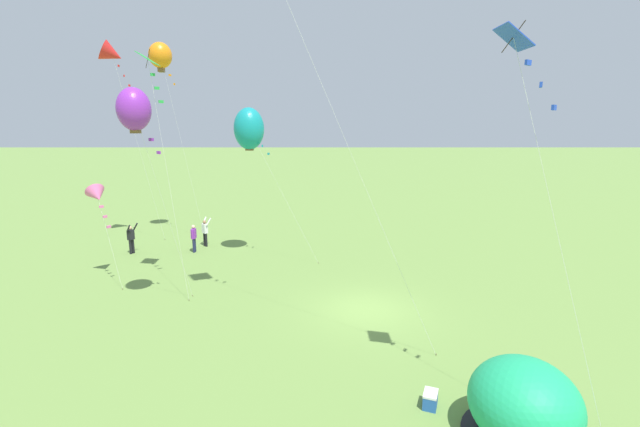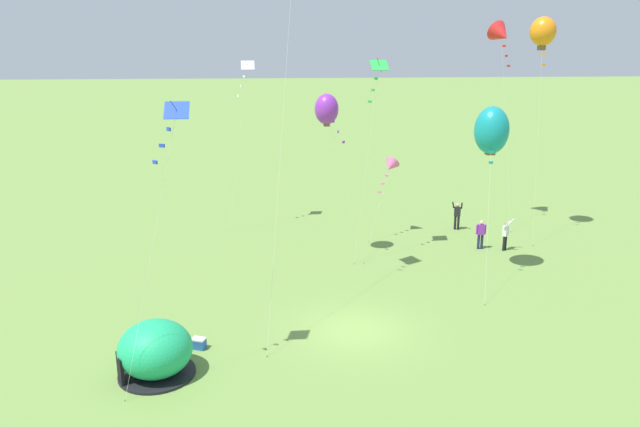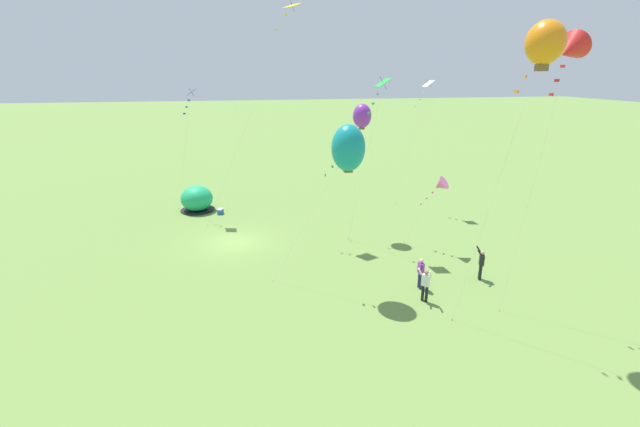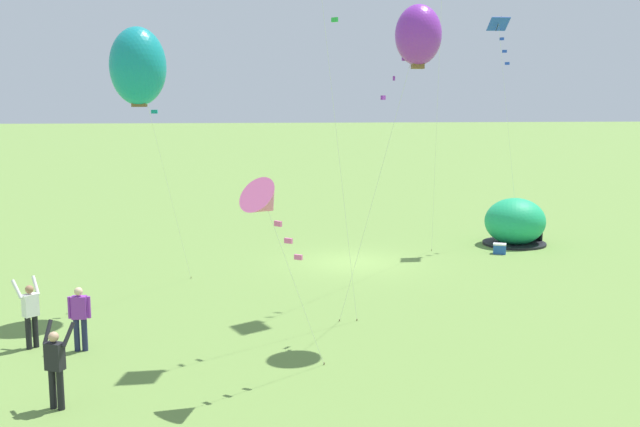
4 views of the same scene
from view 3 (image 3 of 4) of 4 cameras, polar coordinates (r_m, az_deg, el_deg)
ground_plane at (r=29.85m, az=-11.31°, el=-3.78°), size 300.00×300.00×0.00m
popup_tent at (r=37.02m, az=-16.10°, el=1.87°), size 2.81×2.81×2.10m
cooler_box at (r=35.86m, az=-13.14°, el=0.28°), size 0.63×0.53×0.44m
person_arms_raised at (r=22.35m, az=13.87°, el=-9.05°), size 0.70×0.70×1.89m
person_strolling at (r=23.59m, az=13.27°, el=-7.58°), size 0.59×0.25×1.72m
person_flying_kite at (r=25.51m, az=20.69°, el=-6.19°), size 0.72×0.63×1.89m
kite_teal at (r=21.38m, az=3.79°, el=8.68°), size 1.93×4.73×8.68m
kite_yellow at (r=30.50m, az=-4.20°, el=25.11°), size 2.12×7.26×15.50m
kite_pink at (r=27.85m, az=15.68°, el=3.65°), size 2.17×2.24×4.90m
kite_red at (r=22.24m, az=30.29°, el=18.35°), size 1.77×3.06×12.81m
kite_orange at (r=19.54m, az=27.84°, el=19.50°), size 1.47×3.11×12.98m
kite_white at (r=35.89m, az=13.94°, el=15.76°), size 1.88×1.95×10.46m
kite_blue at (r=34.51m, az=-16.91°, el=14.59°), size 2.48×2.52×9.96m
kite_green at (r=26.98m, az=8.10°, el=16.10°), size 1.85×1.98×10.85m
kite_purple at (r=29.58m, az=5.64°, el=12.80°), size 2.59×1.79×9.06m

